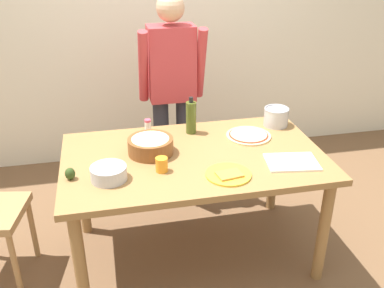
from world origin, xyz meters
TOP-DOWN VIEW (x-y plane):
  - ground at (0.00, 0.00)m, footprint 8.00×8.00m
  - wall_back at (0.00, 1.60)m, footprint 5.60×0.10m
  - dining_table at (0.00, 0.00)m, footprint 1.60×0.96m
  - person_cook at (-0.00, 0.76)m, footprint 0.49×0.25m
  - pizza_raw_on_board at (0.41, 0.18)m, footprint 0.30×0.30m
  - plate_with_slice at (0.14, -0.29)m, footprint 0.26×0.26m
  - popcorn_bowl at (-0.25, 0.08)m, footprint 0.28×0.28m
  - mixing_bowl_steel at (-0.52, -0.19)m, footprint 0.20×0.20m
  - olive_oil_bottle at (0.05, 0.32)m, footprint 0.07×0.07m
  - steel_pot at (0.66, 0.32)m, footprint 0.17×0.17m
  - cup_orange at (-0.22, -0.16)m, footprint 0.07×0.07m
  - salt_shaker at (-0.24, 0.36)m, footprint 0.04×0.04m
  - cutting_board_white at (0.55, -0.22)m, footprint 0.33×0.26m
  - avocado at (-0.73, -0.14)m, footprint 0.06×0.06m

SIDE VIEW (x-z plane):
  - ground at x=0.00m, z-range 0.00..0.00m
  - dining_table at x=0.00m, z-range 0.29..1.05m
  - cutting_board_white at x=0.55m, z-range 0.76..0.77m
  - plate_with_slice at x=0.14m, z-range 0.76..0.78m
  - pizza_raw_on_board at x=0.41m, z-range 0.76..0.78m
  - avocado at x=-0.73m, z-range 0.76..0.83m
  - mixing_bowl_steel at x=-0.52m, z-range 0.76..0.84m
  - cup_orange at x=-0.22m, z-range 0.76..0.84m
  - salt_shaker at x=-0.24m, z-range 0.76..0.87m
  - popcorn_bowl at x=-0.25m, z-range 0.76..0.88m
  - steel_pot at x=0.66m, z-range 0.76..0.89m
  - olive_oil_bottle at x=0.05m, z-range 0.75..1.00m
  - person_cook at x=0.00m, z-range 0.13..1.75m
  - wall_back at x=0.00m, z-range 0.00..2.60m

